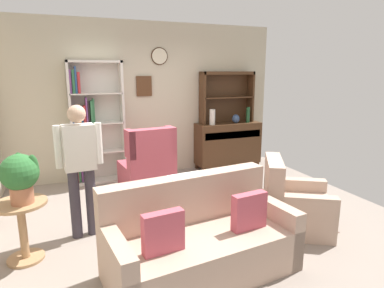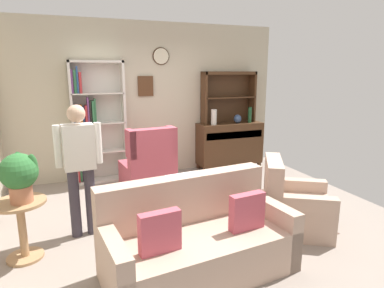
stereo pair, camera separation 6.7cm
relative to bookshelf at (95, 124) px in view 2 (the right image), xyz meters
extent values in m
cube|color=gray|center=(1.04, -1.95, -1.05)|extent=(5.40, 4.60, 0.02)
cube|color=#BCB299|center=(1.04, 0.18, 0.36)|extent=(5.00, 0.06, 2.80)
cylinder|color=beige|center=(1.25, 0.14, 1.15)|extent=(0.28, 0.03, 0.28)
torus|color=#382314|center=(1.25, 0.14, 1.15)|extent=(0.31, 0.02, 0.31)
cube|color=#4C2D19|center=(0.95, 0.13, 0.62)|extent=(0.28, 0.03, 0.36)
cube|color=brown|center=(1.24, -2.25, -1.04)|extent=(2.62, 1.65, 0.01)
cube|color=silver|center=(-0.35, -0.02, 0.01)|extent=(0.04, 0.30, 2.10)
cube|color=silver|center=(0.51, -0.02, 0.01)|extent=(0.04, 0.30, 2.10)
cube|color=silver|center=(0.08, -0.02, 1.04)|extent=(0.90, 0.30, 0.04)
cube|color=silver|center=(0.08, -0.02, -1.02)|extent=(0.90, 0.30, 0.04)
cube|color=silver|center=(0.08, 0.13, 0.01)|extent=(0.90, 0.01, 2.10)
cube|color=silver|center=(0.08, -0.02, -0.49)|extent=(0.86, 0.30, 0.02)
cube|color=#B22D33|center=(-0.32, -0.04, -0.84)|extent=(0.03, 0.20, 0.30)
cube|color=#337247|center=(-0.28, -0.04, -0.79)|extent=(0.04, 0.13, 0.40)
cube|color=#723F7F|center=(-0.24, -0.04, -0.83)|extent=(0.03, 0.13, 0.32)
cube|color=gray|center=(-0.19, -0.04, -0.83)|extent=(0.04, 0.21, 0.31)
cube|color=silver|center=(0.08, -0.02, 0.01)|extent=(0.86, 0.30, 0.02)
cube|color=gray|center=(-0.31, -0.04, -0.28)|extent=(0.04, 0.14, 0.41)
cube|color=#723F7F|center=(-0.27, -0.04, -0.30)|extent=(0.04, 0.20, 0.37)
cube|color=#B22D33|center=(-0.22, -0.04, -0.26)|extent=(0.02, 0.22, 0.44)
cube|color=#3F3833|center=(-0.19, -0.04, -0.27)|extent=(0.04, 0.22, 0.44)
cube|color=#3F3833|center=(-0.15, -0.04, -0.31)|extent=(0.03, 0.14, 0.36)
cube|color=silver|center=(0.08, -0.02, 0.52)|extent=(0.86, 0.30, 0.02)
cube|color=#284C8C|center=(-0.32, -0.04, 0.16)|extent=(0.03, 0.13, 0.28)
cube|color=gray|center=(-0.27, -0.04, 0.18)|extent=(0.04, 0.14, 0.32)
cube|color=#CC7233|center=(-0.21, -0.04, 0.18)|extent=(0.04, 0.12, 0.31)
cube|color=#284C8C|center=(-0.17, -0.04, 0.16)|extent=(0.02, 0.13, 0.28)
cube|color=#B22D33|center=(-0.13, -0.04, 0.17)|extent=(0.04, 0.19, 0.30)
cube|color=#723F7F|center=(-0.09, -0.04, 0.24)|extent=(0.02, 0.22, 0.43)
cube|color=#3F3833|center=(-0.06, -0.04, 0.21)|extent=(0.03, 0.10, 0.38)
cube|color=#337247|center=(-0.01, -0.04, 0.21)|extent=(0.04, 0.18, 0.38)
cube|color=#337247|center=(0.02, -0.04, 0.23)|extent=(0.03, 0.13, 0.41)
cube|color=#723F7F|center=(-0.32, -0.04, 0.72)|extent=(0.03, 0.16, 0.38)
cube|color=#337247|center=(-0.27, -0.04, 0.72)|extent=(0.04, 0.13, 0.38)
cube|color=#284C8C|center=(-0.23, -0.04, 0.75)|extent=(0.03, 0.15, 0.44)
cube|color=#B22D33|center=(-0.19, -0.04, 0.70)|extent=(0.04, 0.15, 0.35)
cube|color=#422816|center=(2.58, -0.09, -0.53)|extent=(1.30, 0.45, 0.82)
cube|color=#422816|center=(1.98, -0.26, -0.99)|extent=(0.06, 0.06, 0.10)
cube|color=#422816|center=(3.18, -0.26, -0.99)|extent=(0.06, 0.06, 0.10)
cube|color=#422816|center=(1.98, 0.09, -0.99)|extent=(0.06, 0.06, 0.10)
cube|color=#422816|center=(3.18, 0.09, -0.99)|extent=(0.06, 0.06, 0.10)
cube|color=#352012|center=(2.58, -0.31, -0.32)|extent=(1.20, 0.01, 0.14)
cube|color=#422816|center=(2.05, -0.01, 0.38)|extent=(0.04, 0.26, 1.00)
cube|color=#422816|center=(3.11, -0.01, 0.38)|extent=(0.04, 0.26, 1.00)
cube|color=#422816|center=(2.58, -0.01, 0.85)|extent=(1.10, 0.26, 0.06)
cube|color=#422816|center=(2.58, -0.01, 0.38)|extent=(1.06, 0.26, 0.02)
cube|color=#422816|center=(2.58, 0.12, 0.38)|extent=(1.10, 0.01, 1.00)
cylinder|color=beige|center=(2.19, -0.17, 0.03)|extent=(0.11, 0.11, 0.30)
ellipsoid|color=#33476B|center=(2.71, -0.15, -0.03)|extent=(0.15, 0.15, 0.17)
cylinder|color=#194223|center=(2.97, -0.18, 0.03)|extent=(0.07, 0.07, 0.31)
cube|color=tan|center=(0.67, -3.20, -0.83)|extent=(1.88, 1.05, 0.42)
cube|color=tan|center=(0.63, -2.88, -0.38)|extent=(1.81, 0.40, 0.48)
cube|color=tan|center=(-0.15, -3.29, -0.74)|extent=(0.23, 0.86, 0.60)
cube|color=tan|center=(1.50, -3.11, -0.74)|extent=(0.23, 0.86, 0.60)
cube|color=#B74C5B|center=(0.24, -3.37, -0.44)|extent=(0.37, 0.14, 0.36)
cube|color=#B74C5B|center=(1.13, -3.27, -0.44)|extent=(0.37, 0.14, 0.36)
cube|color=white|center=(0.63, -2.88, -0.14)|extent=(0.38, 0.22, 0.00)
cube|color=tan|center=(2.13, -2.77, -0.84)|extent=(1.05, 1.04, 0.40)
cube|color=tan|center=(1.87, -2.62, -0.40)|extent=(0.54, 0.74, 0.48)
cube|color=tan|center=(1.97, -3.04, -0.76)|extent=(0.74, 0.52, 0.55)
cube|color=tan|center=(2.29, -2.51, -0.76)|extent=(0.74, 0.52, 0.55)
cube|color=#B74C5B|center=(0.76, -0.62, -0.83)|extent=(0.86, 0.88, 0.42)
cube|color=#B74C5B|center=(0.79, -0.91, -0.30)|extent=(0.80, 0.28, 0.63)
cube|color=#B74C5B|center=(1.13, -0.84, -0.21)|extent=(0.13, 0.29, 0.44)
cube|color=#B74C5B|center=(0.45, -0.91, -0.21)|extent=(0.13, 0.29, 0.44)
cylinder|color=#A87F56|center=(-0.94, -2.30, -0.42)|extent=(0.52, 0.52, 0.03)
cylinder|color=#A87F56|center=(-0.94, -2.30, -0.74)|extent=(0.08, 0.08, 0.61)
cylinder|color=#A87F56|center=(-0.94, -2.30, -1.02)|extent=(0.36, 0.36, 0.03)
cylinder|color=#AD6B4C|center=(-0.91, -2.34, -0.32)|extent=(0.21, 0.21, 0.17)
sphere|color=#2D6B33|center=(-0.91, -2.34, -0.08)|extent=(0.36, 0.36, 0.36)
ellipsoid|color=#2D6B33|center=(-0.92, -2.21, -0.04)|extent=(0.11, 0.06, 0.26)
ellipsoid|color=#2D6B33|center=(-0.78, -2.36, -0.04)|extent=(0.11, 0.06, 0.26)
cylinder|color=#38333D|center=(-0.42, -1.99, -0.63)|extent=(0.13, 0.13, 0.82)
cylinder|color=#38333D|center=(-0.24, -1.97, -0.63)|extent=(0.13, 0.13, 0.82)
cube|color=silver|center=(-0.33, -1.98, 0.04)|extent=(0.36, 0.23, 0.52)
sphere|color=tan|center=(-0.33, -1.98, 0.42)|extent=(0.22, 0.22, 0.20)
cylinder|color=silver|center=(-0.55, -2.00, 0.07)|extent=(0.09, 0.09, 0.48)
cylinder|color=silver|center=(-0.11, -1.96, 0.07)|extent=(0.09, 0.09, 0.48)
camera|label=1|loc=(-0.46, -5.79, 0.88)|focal=30.57mm
camera|label=2|loc=(-0.40, -5.82, 0.88)|focal=30.57mm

